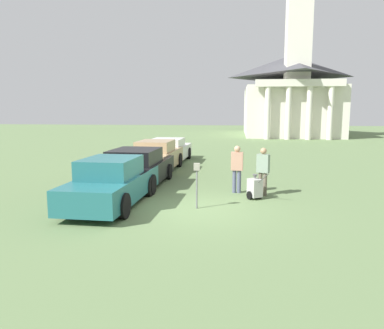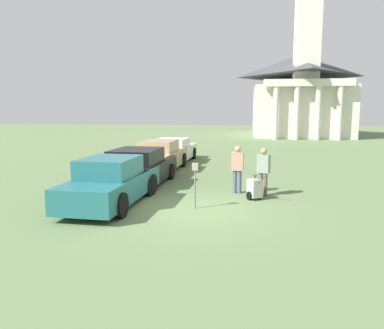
% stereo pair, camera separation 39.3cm
% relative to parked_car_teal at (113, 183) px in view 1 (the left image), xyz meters
% --- Properties ---
extents(ground_plane, '(120.00, 120.00, 0.00)m').
position_rel_parked_car_teal_xyz_m(ground_plane, '(2.58, -0.24, -0.69)').
color(ground_plane, '#607A4C').
extents(parked_car_teal, '(2.02, 4.88, 1.51)m').
position_rel_parked_car_teal_xyz_m(parked_car_teal, '(0.00, 0.00, 0.00)').
color(parked_car_teal, '#23666B').
rests_on(parked_car_teal, ground_plane).
extents(parked_car_black, '(2.17, 5.27, 1.48)m').
position_rel_parked_car_teal_xyz_m(parked_car_black, '(-0.00, 2.86, -0.01)').
color(parked_car_black, black).
rests_on(parked_car_black, ground_plane).
extents(parked_car_tan, '(2.04, 4.87, 1.50)m').
position_rel_parked_car_teal_xyz_m(parked_car_tan, '(0.00, 6.53, 0.01)').
color(parked_car_tan, tan).
rests_on(parked_car_tan, ground_plane).
extents(parked_car_white, '(2.20, 5.28, 1.36)m').
position_rel_parked_car_teal_xyz_m(parked_car_white, '(0.00, 9.62, -0.05)').
color(parked_car_white, silver).
rests_on(parked_car_white, ground_plane).
extents(parking_meter, '(0.18, 0.09, 1.39)m').
position_rel_parked_car_teal_xyz_m(parking_meter, '(2.69, -0.19, 0.28)').
color(parking_meter, slate).
rests_on(parking_meter, ground_plane).
extents(person_worker, '(0.44, 0.26, 1.71)m').
position_rel_parked_car_teal_xyz_m(person_worker, '(3.90, 2.13, 0.28)').
color(person_worker, '#515670').
rests_on(person_worker, ground_plane).
extents(person_supervisor, '(0.47, 0.37, 1.68)m').
position_rel_parked_car_teal_xyz_m(person_supervisor, '(4.80, 1.83, 0.26)').
color(person_supervisor, '#665B4C').
rests_on(person_supervisor, ground_plane).
extents(equipment_cart, '(0.68, 0.94, 1.00)m').
position_rel_parked_car_teal_xyz_m(equipment_cart, '(4.50, 1.25, -0.31)').
color(equipment_cart, '#B2B2AD').
rests_on(equipment_cart, ground_plane).
extents(church, '(10.29, 15.04, 25.44)m').
position_rel_parked_car_teal_xyz_m(church, '(9.95, 33.98, 4.77)').
color(church, silver).
rests_on(church, ground_plane).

